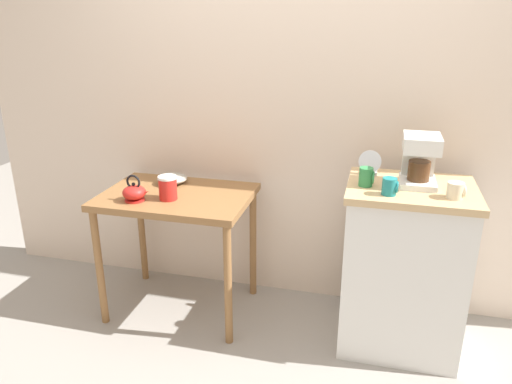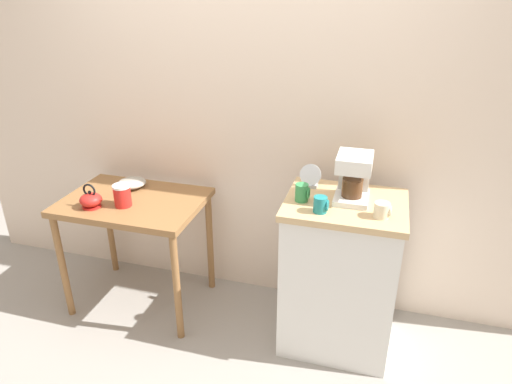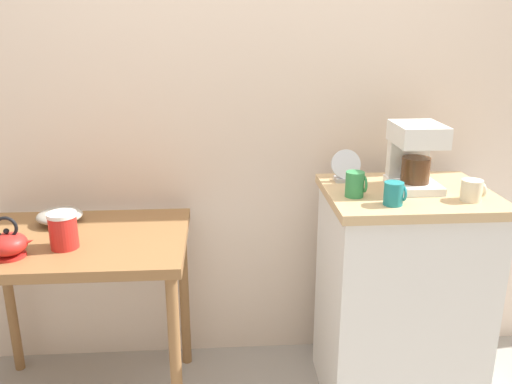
{
  "view_description": "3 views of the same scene",
  "coord_description": "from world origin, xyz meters",
  "px_view_note": "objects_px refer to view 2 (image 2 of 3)",
  "views": [
    {
      "loc": [
        0.49,
        -2.48,
        1.77
      ],
      "look_at": [
        -0.16,
        0.01,
        0.83
      ],
      "focal_mm": 34.45,
      "sensor_mm": 36.0,
      "label": 1
    },
    {
      "loc": [
        0.82,
        -2.26,
        2.02
      ],
      "look_at": [
        0.19,
        -0.07,
        0.97
      ],
      "focal_mm": 32.31,
      "sensor_mm": 36.0,
      "label": 2
    },
    {
      "loc": [
        -0.07,
        -1.95,
        1.58
      ],
      "look_at": [
        0.07,
        -0.01,
        0.95
      ],
      "focal_mm": 37.55,
      "sensor_mm": 36.0,
      "label": 3
    }
  ],
  "objects_px": {
    "teakettle": "(91,200)",
    "mug_dark_teal": "(321,205)",
    "bowl_stoneware": "(132,183)",
    "mug_tall_green": "(302,193)",
    "table_clock": "(310,177)",
    "mug_small_cream": "(382,210)",
    "canister_enamel": "(122,195)",
    "coffee_maker": "(354,174)"
  },
  "relations": [
    {
      "from": "mug_dark_teal",
      "to": "table_clock",
      "type": "relative_size",
      "value": 0.64
    },
    {
      "from": "canister_enamel",
      "to": "mug_tall_green",
      "type": "height_order",
      "value": "mug_tall_green"
    },
    {
      "from": "teakettle",
      "to": "table_clock",
      "type": "bearing_deg",
      "value": 13.08
    },
    {
      "from": "bowl_stoneware",
      "to": "table_clock",
      "type": "xyz_separation_m",
      "value": [
        1.18,
        -0.03,
        0.19
      ]
    },
    {
      "from": "mug_dark_teal",
      "to": "mug_small_cream",
      "type": "bearing_deg",
      "value": 5.51
    },
    {
      "from": "bowl_stoneware",
      "to": "mug_dark_teal",
      "type": "distance_m",
      "value": 1.35
    },
    {
      "from": "bowl_stoneware",
      "to": "mug_tall_green",
      "type": "distance_m",
      "value": 1.21
    },
    {
      "from": "coffee_maker",
      "to": "canister_enamel",
      "type": "bearing_deg",
      "value": -174.58
    },
    {
      "from": "canister_enamel",
      "to": "coffee_maker",
      "type": "xyz_separation_m",
      "value": [
        1.34,
        0.13,
        0.24
      ]
    },
    {
      "from": "mug_dark_teal",
      "to": "canister_enamel",
      "type": "bearing_deg",
      "value": 176.21
    },
    {
      "from": "mug_dark_teal",
      "to": "mug_tall_green",
      "type": "bearing_deg",
      "value": 137.94
    },
    {
      "from": "coffee_maker",
      "to": "mug_small_cream",
      "type": "bearing_deg",
      "value": -47.21
    },
    {
      "from": "teakettle",
      "to": "mug_dark_teal",
      "type": "xyz_separation_m",
      "value": [
        1.38,
        -0.01,
        0.16
      ]
    },
    {
      "from": "bowl_stoneware",
      "to": "table_clock",
      "type": "bearing_deg",
      "value": -1.55
    },
    {
      "from": "mug_tall_green",
      "to": "mug_dark_teal",
      "type": "xyz_separation_m",
      "value": [
        0.12,
        -0.1,
        -0.01
      ]
    },
    {
      "from": "bowl_stoneware",
      "to": "mug_small_cream",
      "type": "xyz_separation_m",
      "value": [
        1.59,
        -0.31,
        0.17
      ]
    },
    {
      "from": "teakettle",
      "to": "mug_dark_teal",
      "type": "height_order",
      "value": "mug_dark_teal"
    },
    {
      "from": "table_clock",
      "to": "teakettle",
      "type": "bearing_deg",
      "value": -166.92
    },
    {
      "from": "coffee_maker",
      "to": "table_clock",
      "type": "relative_size",
      "value": 1.96
    },
    {
      "from": "bowl_stoneware",
      "to": "mug_dark_teal",
      "type": "xyz_separation_m",
      "value": [
        1.29,
        -0.34,
        0.18
      ]
    },
    {
      "from": "teakettle",
      "to": "mug_tall_green",
      "type": "xyz_separation_m",
      "value": [
        1.26,
        0.09,
        0.17
      ]
    },
    {
      "from": "canister_enamel",
      "to": "table_clock",
      "type": "relative_size",
      "value": 1.04
    },
    {
      "from": "bowl_stoneware",
      "to": "mug_small_cream",
      "type": "distance_m",
      "value": 1.63
    },
    {
      "from": "teakettle",
      "to": "mug_tall_green",
      "type": "height_order",
      "value": "mug_tall_green"
    },
    {
      "from": "mug_small_cream",
      "to": "table_clock",
      "type": "relative_size",
      "value": 0.64
    },
    {
      "from": "mug_tall_green",
      "to": "mug_dark_teal",
      "type": "height_order",
      "value": "mug_tall_green"
    },
    {
      "from": "mug_small_cream",
      "to": "table_clock",
      "type": "xyz_separation_m",
      "value": [
        -0.41,
        0.28,
        0.02
      ]
    },
    {
      "from": "teakettle",
      "to": "canister_enamel",
      "type": "bearing_deg",
      "value": 21.79
    },
    {
      "from": "canister_enamel",
      "to": "coffee_maker",
      "type": "distance_m",
      "value": 1.37
    },
    {
      "from": "teakettle",
      "to": "mug_tall_green",
      "type": "distance_m",
      "value": 1.27
    },
    {
      "from": "bowl_stoneware",
      "to": "mug_dark_teal",
      "type": "relative_size",
      "value": 2.18
    },
    {
      "from": "mug_small_cream",
      "to": "bowl_stoneware",
      "type": "bearing_deg",
      "value": 169.06
    },
    {
      "from": "bowl_stoneware",
      "to": "teakettle",
      "type": "distance_m",
      "value": 0.34
    },
    {
      "from": "canister_enamel",
      "to": "mug_small_cream",
      "type": "relative_size",
      "value": 1.62
    },
    {
      "from": "coffee_maker",
      "to": "mug_small_cream",
      "type": "distance_m",
      "value": 0.26
    },
    {
      "from": "teakettle",
      "to": "mug_small_cream",
      "type": "xyz_separation_m",
      "value": [
        1.68,
        0.02,
        0.16
      ]
    },
    {
      "from": "canister_enamel",
      "to": "coffee_maker",
      "type": "bearing_deg",
      "value": 5.42
    },
    {
      "from": "mug_small_cream",
      "to": "mug_tall_green",
      "type": "bearing_deg",
      "value": 169.8
    },
    {
      "from": "bowl_stoneware",
      "to": "mug_tall_green",
      "type": "relative_size",
      "value": 1.92
    },
    {
      "from": "mug_small_cream",
      "to": "mug_tall_green",
      "type": "relative_size",
      "value": 0.88
    },
    {
      "from": "bowl_stoneware",
      "to": "canister_enamel",
      "type": "xyz_separation_m",
      "value": [
        0.09,
        -0.26,
        0.04
      ]
    },
    {
      "from": "coffee_maker",
      "to": "mug_tall_green",
      "type": "relative_size",
      "value": 2.69
    }
  ]
}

